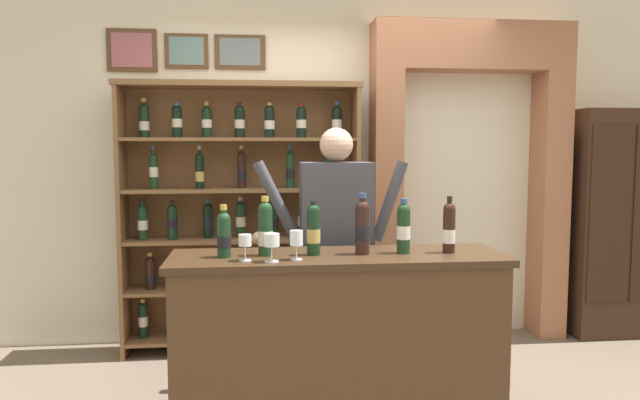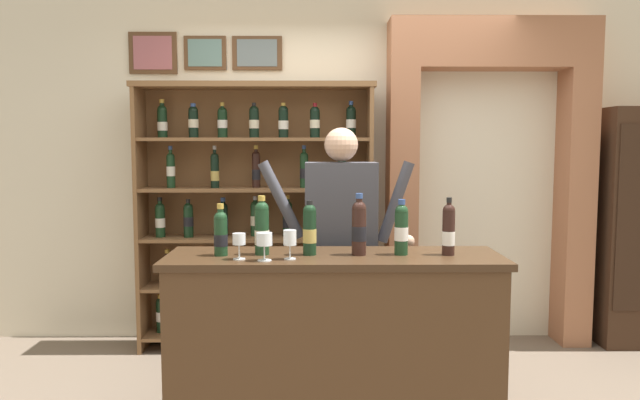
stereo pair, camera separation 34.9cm
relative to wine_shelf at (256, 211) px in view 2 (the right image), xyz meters
name	(u,v)px [view 2 (the right image)]	position (x,y,z in m)	size (l,w,h in m)	color
back_wall	(342,118)	(0.67, 0.31, 0.71)	(12.00, 0.19, 3.53)	beige
wine_shelf	(256,211)	(0.00, 0.00, 0.00)	(1.78, 0.34, 2.01)	brown
archway_doorway	(486,162)	(1.79, 0.17, 0.37)	(1.57, 0.45, 2.50)	#9E6647
tasting_counter	(334,339)	(0.55, -1.28, -0.58)	(1.85, 0.55, 0.96)	#4C331E
shopkeeper	(341,228)	(0.61, -0.77, -0.02)	(1.00, 0.22, 1.67)	#2D3347
tasting_bottle_prosecco	(221,232)	(-0.07, -1.29, 0.03)	(0.08, 0.08, 0.29)	#19381E
tasting_bottle_super_tuscan	(262,227)	(0.16, -1.27, 0.05)	(0.08, 0.08, 0.33)	#19381E
tasting_bottle_brunello	(310,229)	(0.42, -1.28, 0.05)	(0.08, 0.08, 0.30)	black
tasting_bottle_chianti	(359,227)	(0.69, -1.28, 0.06)	(0.08, 0.08, 0.34)	black
tasting_bottle_vin_santo	(401,228)	(0.92, -1.28, 0.05)	(0.08, 0.08, 0.31)	#19381E
tasting_bottle_rosso	(449,229)	(1.18, -1.29, 0.04)	(0.07, 0.07, 0.32)	black
wine_glass_right	(239,241)	(0.05, -1.41, 0.00)	(0.07, 0.07, 0.14)	silver
wine_glass_left	(290,239)	(0.32, -1.41, 0.01)	(0.07, 0.07, 0.16)	silver
wine_glass_spare	(264,241)	(0.18, -1.45, 0.01)	(0.08, 0.08, 0.15)	silver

